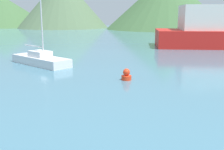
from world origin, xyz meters
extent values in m
cube|color=silver|center=(-8.50, 23.10, 0.38)|extent=(6.82, 5.58, 0.76)
cube|color=silver|center=(-8.50, 23.10, 1.02)|extent=(2.50, 2.34, 0.53)
cylinder|color=#BCBCC1|center=(-8.07, 22.81, 5.68)|extent=(0.12, 0.12, 9.86)
cylinder|color=#BCBCC1|center=(-9.35, 23.69, 1.66)|extent=(2.61, 1.85, 0.10)
cylinder|color=red|center=(0.03, 17.99, 0.16)|extent=(0.72, 0.72, 0.32)
sphere|color=red|center=(0.03, 17.99, 0.57)|extent=(0.50, 0.50, 0.50)
cone|color=#3D6038|center=(-55.15, 100.14, 5.86)|extent=(36.70, 36.70, 11.71)
cone|color=#4C6647|center=(-29.49, 95.05, 8.82)|extent=(31.25, 31.25, 17.64)
cone|color=#3D6038|center=(5.91, 92.07, 8.61)|extent=(38.70, 38.70, 17.23)
camera|label=1|loc=(1.81, -1.50, 4.59)|focal=45.00mm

